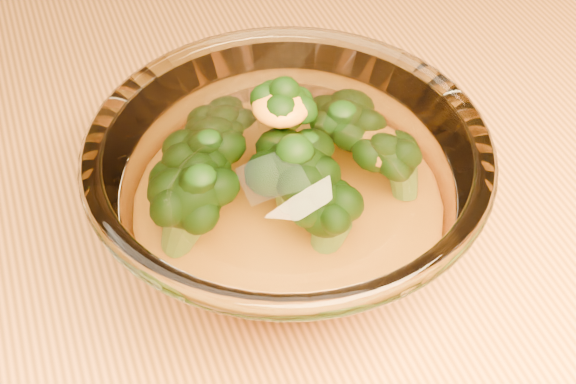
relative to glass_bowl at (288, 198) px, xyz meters
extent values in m
cube|color=#C47B3B|center=(-0.04, -0.02, -0.07)|extent=(1.20, 0.80, 0.04)
cylinder|color=brown|center=(0.50, 0.32, -0.45)|extent=(0.06, 0.06, 0.71)
ellipsoid|color=white|center=(0.00, 0.00, -0.04)|extent=(0.10, 0.10, 0.02)
torus|color=white|center=(0.00, 0.00, 0.04)|extent=(0.22, 0.22, 0.01)
ellipsoid|color=orange|center=(0.00, 0.00, -0.02)|extent=(0.13, 0.13, 0.04)
camera|label=1|loc=(-0.11, -0.30, 0.32)|focal=50.00mm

